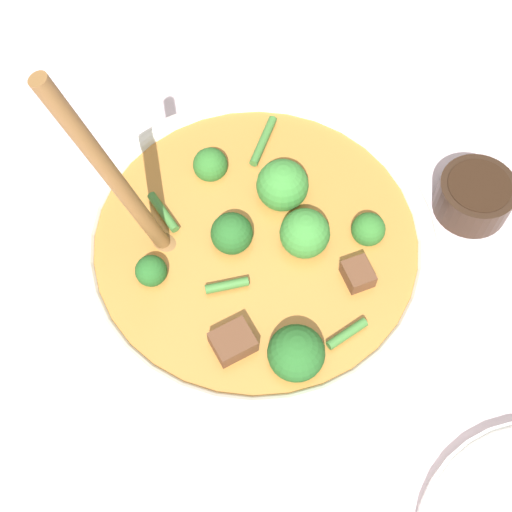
{
  "coord_description": "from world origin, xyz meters",
  "views": [
    {
      "loc": [
        0.16,
        -0.22,
        0.57
      ],
      "look_at": [
        0.0,
        0.0,
        0.06
      ],
      "focal_mm": 50.0,
      "sensor_mm": 36.0,
      "label": 1
    }
  ],
  "objects": [
    {
      "name": "ground_plane",
      "position": [
        0.0,
        0.0,
        0.0
      ],
      "size": [
        4.0,
        4.0,
        0.0
      ],
      "primitive_type": "plane",
      "color": "silver"
    },
    {
      "name": "condiment_bowl",
      "position": [
        0.12,
        0.19,
        0.02
      ],
      "size": [
        0.07,
        0.07,
        0.04
      ],
      "color": "black",
      "rests_on": "ground_plane"
    },
    {
      "name": "stew_bowl",
      "position": [
        0.0,
        -0.0,
        0.06
      ],
      "size": [
        0.28,
        0.28,
        0.28
      ],
      "color": "white",
      "rests_on": "ground_plane"
    }
  ]
}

